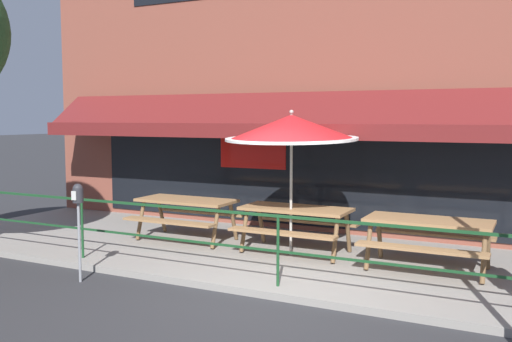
{
  "coord_description": "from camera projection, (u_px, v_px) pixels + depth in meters",
  "views": [
    {
      "loc": [
        3.08,
        -6.5,
        2.36
      ],
      "look_at": [
        -0.98,
        1.6,
        1.5
      ],
      "focal_mm": 40.0,
      "sensor_mm": 36.0,
      "label": 1
    }
  ],
  "objects": [
    {
      "name": "parking_meter_near",
      "position": [
        78.0,
        203.0,
        8.07
      ],
      "size": [
        0.15,
        0.16,
        1.42
      ],
      "color": "gray",
      "rests_on": "ground"
    },
    {
      "name": "patio_railing",
      "position": [
        278.0,
        235.0,
        7.57
      ],
      "size": [
        13.84,
        0.04,
        0.97
      ],
      "color": "#194723",
      "rests_on": "patio_deck"
    },
    {
      "name": "picnic_table_right",
      "position": [
        428.0,
        230.0,
        8.37
      ],
      "size": [
        1.8,
        1.42,
        0.76
      ],
      "color": "#997047",
      "rests_on": "patio_deck"
    },
    {
      "name": "patio_umbrella_centre",
      "position": [
        291.0,
        128.0,
        9.14
      ],
      "size": [
        2.14,
        2.14,
        2.38
      ],
      "color": "#B7B2A8",
      "rests_on": "patio_deck"
    },
    {
      "name": "ground_plane",
      "position": [
        268.0,
        300.0,
        7.38
      ],
      "size": [
        120.0,
        120.0,
        0.0
      ],
      "primitive_type": "plane",
      "color": "#2D2D30"
    },
    {
      "name": "picnic_table_left",
      "position": [
        187.0,
        208.0,
        10.43
      ],
      "size": [
        1.8,
        1.42,
        0.76
      ],
      "color": "#997047",
      "rests_on": "patio_deck"
    },
    {
      "name": "picnic_table_centre",
      "position": [
        296.0,
        217.0,
        9.47
      ],
      "size": [
        1.8,
        1.42,
        0.76
      ],
      "color": "#997047",
      "rests_on": "patio_deck"
    },
    {
      "name": "patio_deck",
      "position": [
        322.0,
        261.0,
        9.16
      ],
      "size": [
        15.0,
        4.0,
        0.1
      ],
      "primitive_type": "cube",
      "color": "gray",
      "rests_on": "ground"
    },
    {
      "name": "restaurant_building",
      "position": [
        364.0,
        34.0,
        10.77
      ],
      "size": [
        15.0,
        1.6,
        7.89
      ],
      "color": "brown",
      "rests_on": "ground"
    }
  ]
}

